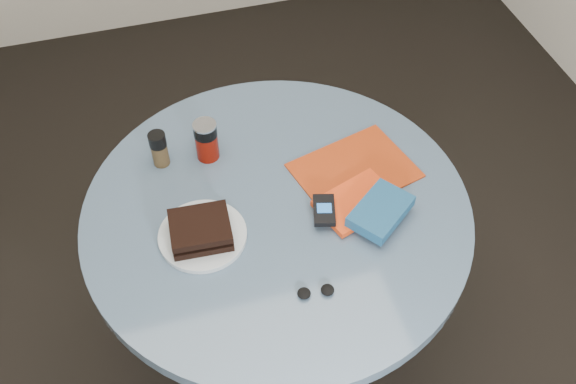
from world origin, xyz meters
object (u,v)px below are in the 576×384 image
object	(u,v)px
magazine	(354,170)
red_book	(357,202)
headphones	(316,292)
novel	(381,211)
plate	(203,235)
pepper_grinder	(159,149)
soda_can	(206,140)
sandwich	(201,230)
table	(278,244)
mp3_player	(324,210)

from	to	relation	value
magazine	red_book	bearing A→B (deg)	-122.14
magazine	headphones	distance (m)	0.40
novel	headphones	world-z (taller)	novel
red_book	novel	size ratio (longest dim) A/B	1.22
plate	headphones	world-z (taller)	headphones
headphones	pepper_grinder	bearing A→B (deg)	118.48
plate	magazine	bearing A→B (deg)	13.37
soda_can	pepper_grinder	xyz separation A→B (m)	(-0.13, 0.01, -0.01)
red_book	magazine	bearing A→B (deg)	53.35
pepper_grinder	novel	bearing A→B (deg)	-35.29
soda_can	headphones	size ratio (longest dim) A/B	1.32
novel	sandwich	bearing A→B (deg)	134.31
table	sandwich	distance (m)	0.29
table	plate	xyz separation A→B (m)	(-0.20, -0.04, 0.17)
table	magazine	world-z (taller)	magazine
red_book	novel	xyz separation A→B (m)	(0.04, -0.06, 0.02)
pepper_grinder	headphones	bearing A→B (deg)	-61.52
pepper_grinder	mp3_player	size ratio (longest dim) A/B	1.01
pepper_grinder	red_book	size ratio (longest dim) A/B	0.54
plate	novel	size ratio (longest dim) A/B	1.34
sandwich	mp3_player	distance (m)	0.31
soda_can	red_book	size ratio (longest dim) A/B	0.60
pepper_grinder	magazine	xyz separation A→B (m)	(0.49, -0.17, -0.05)
red_book	mp3_player	distance (m)	0.10
red_book	headphones	xyz separation A→B (m)	(-0.18, -0.22, -0.00)
table	mp3_player	xyz separation A→B (m)	(0.10, -0.07, 0.19)
magazine	pepper_grinder	bearing A→B (deg)	145.91
magazine	novel	size ratio (longest dim) A/B	1.87
headphones	sandwich	bearing A→B (deg)	134.69
red_book	novel	world-z (taller)	novel
red_book	headphones	distance (m)	0.29
soda_can	sandwich	bearing A→B (deg)	-104.66
pepper_grinder	novel	size ratio (longest dim) A/B	0.65
novel	pepper_grinder	bearing A→B (deg)	107.44
sandwich	novel	bearing A→B (deg)	-8.43
sandwich	pepper_grinder	size ratio (longest dim) A/B	1.43
magazine	red_book	world-z (taller)	red_book
soda_can	magazine	distance (m)	0.41
table	sandwich	bearing A→B (deg)	-166.68
novel	mp3_player	bearing A→B (deg)	122.66
headphones	red_book	bearing A→B (deg)	50.79
plate	red_book	distance (m)	0.40
plate	soda_can	xyz separation A→B (m)	(0.07, 0.27, 0.05)
sandwich	red_book	world-z (taller)	sandwich
soda_can	magazine	world-z (taller)	soda_can
sandwich	soda_can	bearing A→B (deg)	75.34
pepper_grinder	magazine	distance (m)	0.52
red_book	pepper_grinder	bearing A→B (deg)	128.65
table	sandwich	world-z (taller)	sandwich
table	pepper_grinder	distance (m)	0.41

